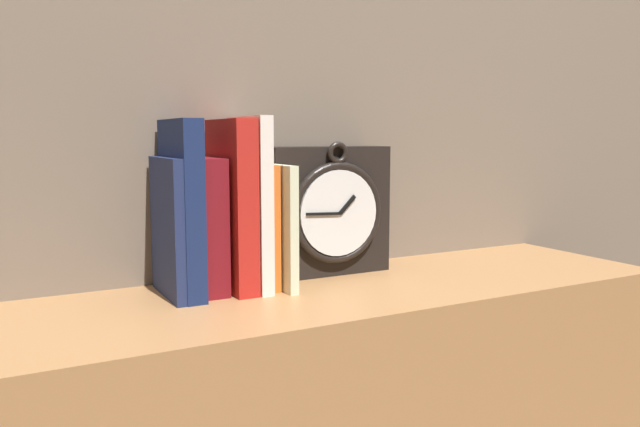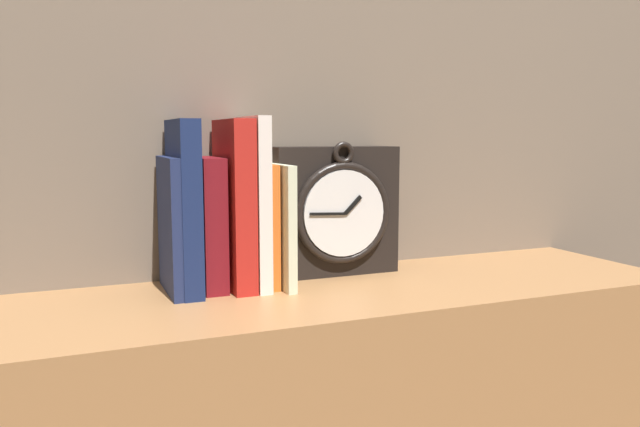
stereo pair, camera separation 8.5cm
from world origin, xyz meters
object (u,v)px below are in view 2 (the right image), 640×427
at_px(clock, 334,210).
at_px(book_slot1_navy, 184,207).
at_px(book_slot2_maroon, 208,223).
at_px(book_slot5_orange, 263,224).
at_px(book_slot0_navy, 169,226).
at_px(book_slot3_red, 234,204).
at_px(book_slot6_cream, 276,224).
at_px(book_slot4_white, 252,202).

bearing_deg(clock, book_slot1_navy, -173.66).
distance_m(book_slot2_maroon, book_slot5_orange, 0.08).
xyz_separation_m(book_slot2_maroon, book_slot5_orange, (0.08, -0.00, -0.00)).
bearing_deg(book_slot2_maroon, book_slot0_navy, -172.51).
relative_size(book_slot1_navy, book_slot3_red, 1.00).
height_order(book_slot1_navy, book_slot6_cream, book_slot1_navy).
xyz_separation_m(book_slot0_navy, book_slot4_white, (0.12, -0.00, 0.03)).
distance_m(book_slot1_navy, book_slot3_red, 0.07).
bearing_deg(clock, book_slot2_maroon, -174.82).
height_order(clock, book_slot6_cream, clock).
distance_m(book_slot2_maroon, book_slot6_cream, 0.10).
bearing_deg(book_slot2_maroon, book_slot6_cream, -8.20).
relative_size(book_slot0_navy, book_slot3_red, 0.79).
distance_m(book_slot4_white, book_slot6_cream, 0.05).
xyz_separation_m(clock, book_slot0_navy, (-0.26, -0.03, -0.01)).
bearing_deg(book_slot1_navy, book_slot5_orange, 2.68).
relative_size(clock, book_slot6_cream, 1.18).
bearing_deg(book_slot0_navy, book_slot4_white, -0.82).
height_order(book_slot2_maroon, book_slot3_red, book_slot3_red).
bearing_deg(book_slot0_navy, book_slot6_cream, -2.57).
distance_m(book_slot0_navy, book_slot2_maroon, 0.05).
distance_m(book_slot0_navy, book_slot6_cream, 0.15).
xyz_separation_m(book_slot1_navy, book_slot2_maroon, (0.03, 0.01, -0.03)).
bearing_deg(book_slot1_navy, clock, 6.34).
relative_size(book_slot1_navy, book_slot5_orange, 1.35).
distance_m(book_slot3_red, book_slot6_cream, 0.07).
bearing_deg(book_slot0_navy, book_slot5_orange, 1.93).
bearing_deg(book_slot3_red, book_slot4_white, -2.45).
bearing_deg(book_slot6_cream, book_slot1_navy, 177.38).
distance_m(clock, book_slot3_red, 0.17).
distance_m(book_slot2_maroon, book_slot4_white, 0.07).
xyz_separation_m(clock, book_slot1_navy, (-0.24, -0.03, 0.02)).
bearing_deg(book_slot5_orange, book_slot4_white, -160.28).
relative_size(book_slot0_navy, book_slot6_cream, 1.07).
relative_size(book_slot3_red, book_slot6_cream, 1.36).
height_order(clock, book_slot3_red, book_slot3_red).
bearing_deg(book_slot3_red, book_slot0_navy, 179.65).
xyz_separation_m(book_slot0_navy, book_slot6_cream, (0.15, -0.01, -0.01)).
bearing_deg(clock, book_slot3_red, -171.07).
xyz_separation_m(book_slot4_white, book_slot6_cream, (0.03, -0.01, -0.03)).
relative_size(book_slot0_navy, book_slot2_maroon, 1.01).
bearing_deg(book_slot6_cream, book_slot0_navy, 177.43).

